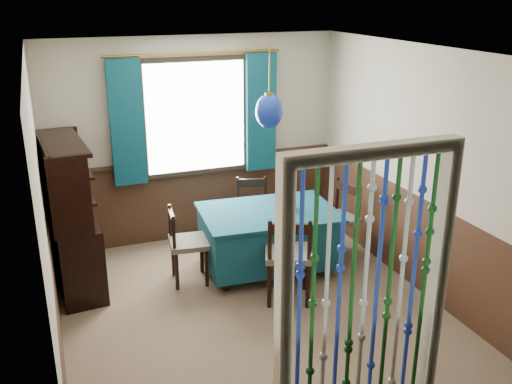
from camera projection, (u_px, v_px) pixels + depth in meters
name	position (u px, v px, depth m)	size (l,w,h in m)	color
floor	(253.00, 311.00, 5.61)	(4.00, 4.00, 0.00)	brown
ceiling	(253.00, 52.00, 4.77)	(4.00, 4.00, 0.00)	silver
wall_back	(195.00, 141.00, 6.95)	(3.60, 3.60, 0.00)	#BBB199
wall_front	(370.00, 296.00, 3.43)	(3.60, 3.60, 0.00)	#BBB199
wall_left	(44.00, 219.00, 4.58)	(4.00, 4.00, 0.00)	#BBB199
wall_right	(418.00, 171.00, 5.79)	(4.00, 4.00, 0.00)	#BBB199
wainscot_back	(198.00, 198.00, 7.19)	(3.60, 3.60, 0.00)	#3B2316
wainscot_left	(57.00, 300.00, 4.84)	(4.00, 4.00, 0.00)	#3B2316
wainscot_right	(410.00, 238.00, 6.04)	(4.00, 4.00, 0.00)	#3B2316
window	(195.00, 117.00, 6.80)	(1.32, 0.12, 1.42)	black
doorway	(362.00, 320.00, 3.55)	(1.16, 0.12, 2.18)	silver
dining_table	(268.00, 235.00, 6.34)	(1.54, 1.13, 0.70)	#0F3F4E
chair_near	(289.00, 256.00, 5.66)	(0.59, 0.58, 0.93)	black
chair_far	(253.00, 211.00, 6.90)	(0.51, 0.50, 0.85)	black
chair_left	(186.00, 243.00, 6.05)	(0.44, 0.46, 0.84)	black
chair_right	(337.00, 219.00, 6.58)	(0.52, 0.53, 0.92)	black
sideboard	(72.00, 236.00, 5.95)	(0.52, 1.24, 1.59)	black
pendant_lamp	(269.00, 111.00, 5.87)	(0.29, 0.29, 0.87)	olive
vase_table	(284.00, 200.00, 6.29)	(0.19, 0.19, 0.19)	navy
bowl_shelf	(74.00, 192.00, 5.62)	(0.19, 0.19, 0.05)	beige
vase_sideboard	(73.00, 197.00, 6.10)	(0.18, 0.18, 0.19)	beige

